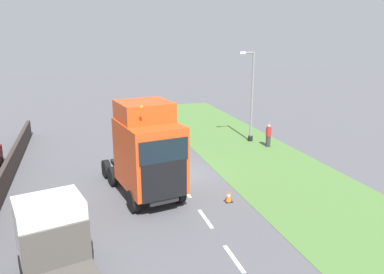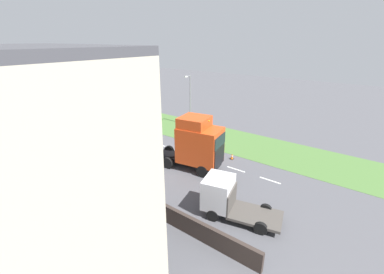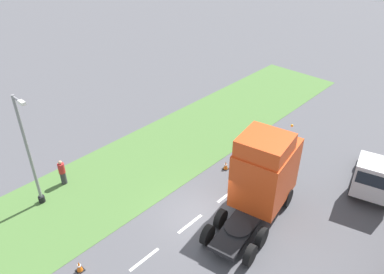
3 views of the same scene
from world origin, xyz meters
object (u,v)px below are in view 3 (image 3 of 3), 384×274
lorry_cab (263,174)px  flatbed_truck (375,177)px  traffic_cone_trailing (79,266)px  lamp_post (31,159)px  pedestrian (62,172)px  traffic_cone_lead (226,165)px

lorry_cab → flatbed_truck: 6.72m
traffic_cone_trailing → flatbed_truck: bearing=61.6°
lamp_post → pedestrian: lamp_post is taller
lorry_cab → pedestrian: lorry_cab is taller
lorry_cab → flatbed_truck: (4.09, 5.23, -1.05)m
flatbed_truck → pedestrian: bearing=25.6°
lorry_cab → traffic_cone_lead: size_ratio=11.87×
pedestrian → traffic_cone_lead: 10.02m
lamp_post → lorry_cab: bearing=40.8°
pedestrian → traffic_cone_lead: pedestrian is taller
lorry_cab → pedestrian: (-9.91, -6.23, -1.60)m
lorry_cab → traffic_cone_trailing: lorry_cab is taller
flatbed_truck → traffic_cone_lead: 8.63m
traffic_cone_trailing → lamp_post: bearing=168.2°
lorry_cab → flatbed_truck: bearing=42.0°
flatbed_truck → pedestrian: size_ratio=3.25×
flatbed_truck → lamp_post: (-13.37, -13.22, 1.69)m
flatbed_truck → traffic_cone_trailing: size_ratio=9.33×
traffic_cone_trailing → traffic_cone_lead: bearing=89.7°
traffic_cone_lead → pedestrian: bearing=-128.9°
traffic_cone_lead → traffic_cone_trailing: size_ratio=1.00×
pedestrian → traffic_cone_trailing: pedestrian is taller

